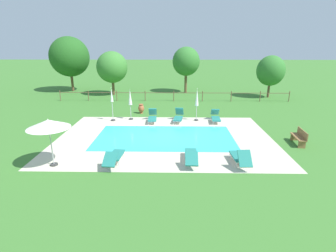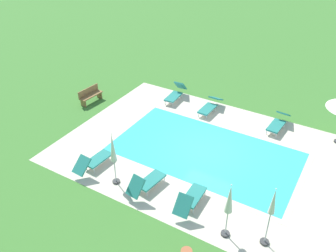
{
  "view_description": "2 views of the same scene",
  "coord_description": "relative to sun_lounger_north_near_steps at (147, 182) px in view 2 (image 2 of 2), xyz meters",
  "views": [
    {
      "loc": [
        0.51,
        -15.55,
        5.67
      ],
      "look_at": [
        0.2,
        0.5,
        0.6
      ],
      "focal_mm": 28.25,
      "sensor_mm": 36.0,
      "label": 1
    },
    {
      "loc": [
        -5.33,
        12.36,
        10.05
      ],
      "look_at": [
        1.76,
        0.46,
        1.12
      ],
      "focal_mm": 37.83,
      "sensor_mm": 36.0,
      "label": 2
    }
  ],
  "objects": [
    {
      "name": "sun_lounger_south_near_corner",
      "position": [
        2.84,
        -7.31,
        -0.0
      ],
      "size": [
        0.71,
        1.94,
        0.94
      ],
      "color": "#237A70",
      "rests_on": "ground"
    },
    {
      "name": "swimming_pool_water",
      "position": [
        -0.93,
        -3.55,
        -0.39
      ],
      "size": [
        8.55,
        4.65,
        0.01
      ],
      "primitive_type": "cube",
      "color": "#38C6D1",
      "rests_on": "ground"
    },
    {
      "name": "wooden_bench_lawn_side",
      "position": [
        6.95,
        -4.53,
        0.07
      ],
      "size": [
        0.58,
        1.53,
        0.87
      ],
      "color": "olive",
      "rests_on": "ground"
    },
    {
      "name": "sun_lounger_north_far",
      "position": [
        2.78,
        0.01,
        -0.01
      ],
      "size": [
        0.72,
        2.0,
        0.89
      ],
      "color": "#237A70",
      "rests_on": "ground"
    },
    {
      "name": "ground_plane",
      "position": [
        -0.93,
        -3.55,
        -0.39
      ],
      "size": [
        160.0,
        160.0,
        0.0
      ],
      "primitive_type": "plane",
      "color": "#3D752D"
    },
    {
      "name": "sun_lounger_south_far",
      "position": [
        -1.95,
        -0.1,
        -0.01
      ],
      "size": [
        0.67,
        1.93,
        0.94
      ],
      "color": "#237A70",
      "rests_on": "ground"
    },
    {
      "name": "sun_lounger_north_end",
      "position": [
        0.49,
        -7.07,
        -0.04
      ],
      "size": [
        0.67,
        2.09,
        0.72
      ],
      "color": "#237A70",
      "rests_on": "ground"
    },
    {
      "name": "patio_umbrella_closed_deck_corner",
      "position": [
        1.36,
        0.28,
        1.23
      ],
      "size": [
        0.32,
        0.32,
        2.48
      ],
      "color": "#383838",
      "rests_on": "ground"
    },
    {
      "name": "patio_umbrella_closed_row_west",
      "position": [
        -4.97,
        0.13,
        1.27
      ],
      "size": [
        0.32,
        0.32,
        2.53
      ],
      "color": "#383838",
      "rests_on": "ground"
    },
    {
      "name": "patio_umbrella_closed_row_mid_west",
      "position": [
        -3.66,
        0.5,
        1.2
      ],
      "size": [
        0.32,
        0.32,
        2.37
      ],
      "color": "#383838",
      "rests_on": "ground"
    },
    {
      "name": "pool_coping_rim",
      "position": [
        -0.93,
        -3.55,
        -0.38
      ],
      "size": [
        9.03,
        5.13,
        0.01
      ],
      "color": "beige",
      "rests_on": "ground"
    },
    {
      "name": "sun_lounger_north_near_steps",
      "position": [
        0.0,
        0.0,
        0.0
      ],
      "size": [
        0.84,
        1.93,
        0.98
      ],
      "color": "#237A70",
      "rests_on": "ground"
    },
    {
      "name": "pool_deck_paving",
      "position": [
        -0.93,
        -3.55,
        -0.39
      ],
      "size": [
        13.28,
        9.38,
        0.01
      ],
      "primitive_type": "cube",
      "color": "beige",
      "rests_on": "ground"
    },
    {
      "name": "sun_lounger_north_mid",
      "position": [
        -3.26,
        -7.29,
        -0.03
      ],
      "size": [
        0.74,
        2.07,
        0.78
      ],
      "color": "#237A70",
      "rests_on": "ground"
    }
  ]
}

